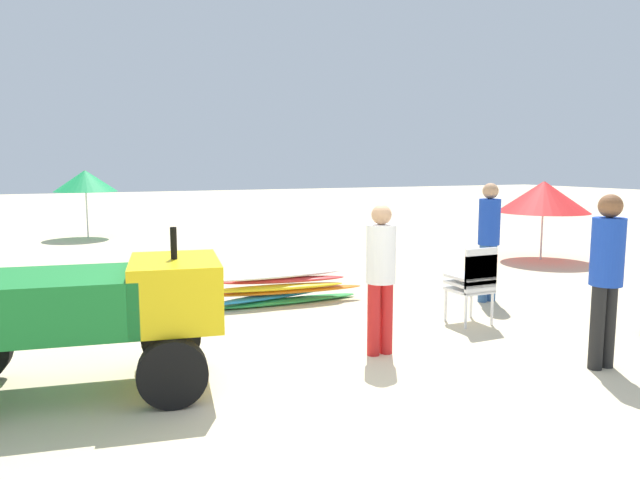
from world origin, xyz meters
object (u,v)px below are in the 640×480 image
(stacked_plastic_chairs, at_px, (474,279))
(beach_umbrella_left, at_px, (544,197))
(surfboard_pile, at_px, (281,289))
(utility_cart, at_px, (84,308))
(lifeguard_near_right, at_px, (489,233))
(lifeguard_near_center, at_px, (606,269))
(beach_umbrella_mid, at_px, (85,181))
(lifeguard_far_right, at_px, (381,269))

(stacked_plastic_chairs, height_order, beach_umbrella_left, beach_umbrella_left)
(surfboard_pile, relative_size, beach_umbrella_left, 1.26)
(utility_cart, bearing_deg, lifeguard_near_right, 13.07)
(surfboard_pile, distance_m, lifeguard_near_center, 4.48)
(stacked_plastic_chairs, xyz_separation_m, surfboard_pile, (-1.89, 2.07, -0.37))
(utility_cart, distance_m, lifeguard_near_right, 5.87)
(surfboard_pile, distance_m, beach_umbrella_left, 6.83)
(beach_umbrella_mid, bearing_deg, utility_cart, -92.72)
(lifeguard_far_right, bearing_deg, stacked_plastic_chairs, 17.50)
(lifeguard_near_center, distance_m, beach_umbrella_mid, 14.24)
(lifeguard_near_center, bearing_deg, beach_umbrella_left, 49.95)
(surfboard_pile, relative_size, lifeguard_far_right, 1.48)
(lifeguard_near_right, xyz_separation_m, beach_umbrella_mid, (-5.14, 10.77, 0.56))
(stacked_plastic_chairs, distance_m, lifeguard_far_right, 1.82)
(lifeguard_near_right, bearing_deg, lifeguard_far_right, -151.32)
(surfboard_pile, relative_size, lifeguard_near_center, 1.37)
(beach_umbrella_mid, bearing_deg, lifeguard_far_right, -78.89)
(surfboard_pile, bearing_deg, beach_umbrella_left, 12.68)
(utility_cart, xyz_separation_m, stacked_plastic_chairs, (4.69, 0.37, -0.18))
(lifeguard_near_right, bearing_deg, beach_umbrella_left, 35.35)
(stacked_plastic_chairs, height_order, beach_umbrella_mid, beach_umbrella_mid)
(utility_cart, xyz_separation_m, surfboard_pile, (2.80, 2.44, -0.55))
(lifeguard_far_right, relative_size, beach_umbrella_mid, 0.87)
(surfboard_pile, height_order, lifeguard_far_right, lifeguard_far_right)
(beach_umbrella_left, bearing_deg, surfboard_pile, -167.32)
(lifeguard_near_right, height_order, lifeguard_far_right, lifeguard_near_right)
(lifeguard_far_right, height_order, beach_umbrella_mid, beach_umbrella_mid)
(lifeguard_far_right, bearing_deg, surfboard_pile, 94.09)
(lifeguard_near_right, relative_size, beach_umbrella_mid, 0.95)
(utility_cart, bearing_deg, lifeguard_near_center, -17.00)
(beach_umbrella_mid, bearing_deg, surfboard_pile, -77.04)
(lifeguard_near_right, bearing_deg, surfboard_pile, 159.12)
(surfboard_pile, xyz_separation_m, lifeguard_near_right, (2.92, -1.11, 0.80))
(beach_umbrella_left, bearing_deg, utility_cart, -157.30)
(lifeguard_near_right, relative_size, beach_umbrella_left, 0.93)
(lifeguard_near_center, height_order, beach_umbrella_mid, beach_umbrella_mid)
(utility_cart, distance_m, stacked_plastic_chairs, 4.71)
(surfboard_pile, bearing_deg, beach_umbrella_mid, 102.96)
(lifeguard_near_center, distance_m, lifeguard_far_right, 2.27)
(stacked_plastic_chairs, distance_m, beach_umbrella_mid, 12.47)
(beach_umbrella_left, xyz_separation_m, beach_umbrella_mid, (-8.79, 8.18, 0.23))
(surfboard_pile, bearing_deg, utility_cart, -138.92)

